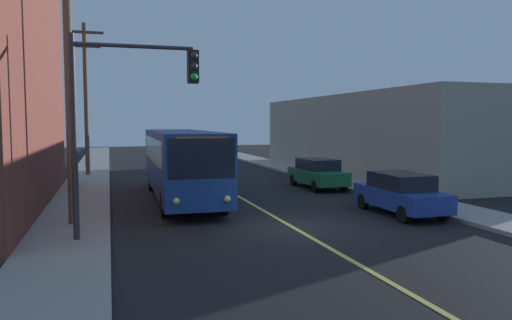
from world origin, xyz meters
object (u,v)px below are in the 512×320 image
object	(u,v)px
utility_pole_near	(68,38)
city_bus	(181,161)
parked_car_blue	(400,193)
traffic_signal_left_corner	(128,98)
fire_hydrant	(378,183)
parked_car_green	(317,173)
utility_pole_mid	(86,92)

from	to	relation	value
utility_pole_near	city_bus	bearing A→B (deg)	48.51
parked_car_blue	traffic_signal_left_corner	xyz separation A→B (m)	(-10.29, -1.32, 3.46)
city_bus	utility_pole_near	xyz separation A→B (m)	(-4.42, -5.00, 4.59)
parked_car_blue	utility_pole_near	bearing A→B (deg)	174.29
parked_car_blue	fire_hydrant	xyz separation A→B (m)	(1.98, 4.96, -0.26)
traffic_signal_left_corner	fire_hydrant	size ratio (longest dim) A/B	7.14
parked_car_blue	utility_pole_near	world-z (taller)	utility_pole_near
parked_car_green	traffic_signal_left_corner	xyz separation A→B (m)	(-10.33, -9.30, 3.46)
fire_hydrant	utility_pole_near	bearing A→B (deg)	-165.07
utility_pole_mid	fire_hydrant	size ratio (longest dim) A/B	11.80
parked_car_blue	traffic_signal_left_corner	size ratio (longest dim) A/B	0.74
parked_car_green	utility_pole_near	size ratio (longest dim) A/B	0.39
parked_car_green	utility_pole_near	world-z (taller)	utility_pole_near
city_bus	parked_car_green	distance (m)	7.98
city_bus	utility_pole_near	bearing A→B (deg)	-131.49
city_bus	parked_car_blue	size ratio (longest dim) A/B	2.75
parked_car_blue	parked_car_green	size ratio (longest dim) A/B	1.00
utility_pole_mid	traffic_signal_left_corner	size ratio (longest dim) A/B	1.65
traffic_signal_left_corner	fire_hydrant	xyz separation A→B (m)	(12.26, 6.28, -3.72)
parked_car_blue	utility_pole_near	size ratio (longest dim) A/B	0.39
parked_car_blue	parked_car_green	distance (m)	7.98
city_bus	fire_hydrant	world-z (taller)	city_bus
parked_car_green	city_bus	bearing A→B (deg)	-167.05
fire_hydrant	city_bus	bearing A→B (deg)	172.62
traffic_signal_left_corner	utility_pole_mid	bearing A→B (deg)	95.89
city_bus	parked_car_blue	xyz separation A→B (m)	(7.67, -6.21, -0.98)
city_bus	parked_car_blue	world-z (taller)	city_bus
utility_pole_near	fire_hydrant	world-z (taller)	utility_pole_near
utility_pole_near	utility_pole_mid	size ratio (longest dim) A/B	1.16
city_bus	parked_car_green	bearing A→B (deg)	12.95
parked_car_blue	utility_pole_mid	size ratio (longest dim) A/B	0.45
traffic_signal_left_corner	fire_hydrant	bearing A→B (deg)	27.12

